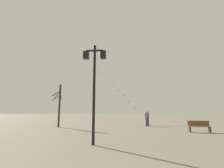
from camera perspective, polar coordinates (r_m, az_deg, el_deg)
ground_plane at (r=21.32m, az=5.53°, el=-13.75°), size 160.00×160.00×0.00m
twin_lantern_lamp_post at (r=8.68m, az=-6.13°, el=3.37°), size 1.20×0.28×5.15m
kite_train at (r=25.10m, az=1.72°, el=-1.66°), size 7.77×9.43×9.48m
kite_flyer at (r=19.08m, az=12.02°, el=-11.39°), size 0.46×0.60×1.71m
bare_tree at (r=18.41m, az=-17.80°, el=-6.68°), size 1.66×1.82×4.48m
park_bench at (r=15.02m, az=27.90°, el=-12.85°), size 1.64×0.60×0.89m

